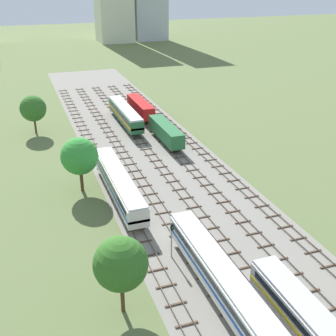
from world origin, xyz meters
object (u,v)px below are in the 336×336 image
at_px(passenger_coach_left_near, 219,275).
at_px(freight_boxcar_centre_farther, 140,107).
at_px(signal_post_nearest, 172,235).
at_px(diesel_railcar_centre_left_far, 125,114).
at_px(freight_boxcar_centre_midfar, 166,131).
at_px(passenger_coach_far_left_mid, 119,183).

height_order(passenger_coach_left_near, freight_boxcar_centre_farther, passenger_coach_left_near).
xyz_separation_m(passenger_coach_left_near, signal_post_nearest, (-2.38, 7.91, 0.47)).
bearing_deg(freight_boxcar_centre_farther, diesel_railcar_centre_left_far, -137.23).
bearing_deg(signal_post_nearest, freight_boxcar_centre_farther, 77.63).
bearing_deg(signal_post_nearest, diesel_railcar_centre_left_far, 81.85).
height_order(passenger_coach_left_near, freight_boxcar_centre_midfar, passenger_coach_left_near).
distance_m(diesel_railcar_centre_left_far, freight_boxcar_centre_farther, 6.49).
relative_size(freight_boxcar_centre_midfar, signal_post_nearest, 2.92).
bearing_deg(passenger_coach_far_left_mid, freight_boxcar_centre_farther, 69.22).
bearing_deg(freight_boxcar_centre_farther, freight_boxcar_centre_midfar, -90.00).
xyz_separation_m(passenger_coach_far_left_mid, signal_post_nearest, (2.38, -16.60, 0.47)).
height_order(passenger_coach_far_left_mid, diesel_railcar_centre_left_far, same).
bearing_deg(passenger_coach_far_left_mid, passenger_coach_left_near, -79.02).
height_order(freight_boxcar_centre_midfar, freight_boxcar_centre_farther, same).
relative_size(freight_boxcar_centre_midfar, freight_boxcar_centre_farther, 1.00).
bearing_deg(signal_post_nearest, passenger_coach_left_near, -73.27).
relative_size(passenger_coach_far_left_mid, freight_boxcar_centre_farther, 1.57).
bearing_deg(freight_boxcar_centre_midfar, freight_boxcar_centre_farther, 90.00).
bearing_deg(passenger_coach_left_near, passenger_coach_far_left_mid, 100.98).
distance_m(freight_boxcar_centre_midfar, freight_boxcar_centre_farther, 18.08).
distance_m(freight_boxcar_centre_midfar, diesel_railcar_centre_left_far, 14.48).
relative_size(passenger_coach_far_left_mid, signal_post_nearest, 4.58).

